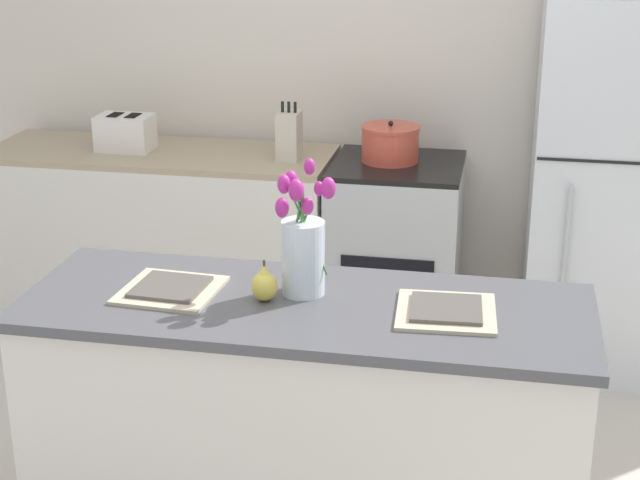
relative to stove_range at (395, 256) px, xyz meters
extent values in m
cube|color=silver|center=(-0.10, 0.40, 0.89)|extent=(5.20, 0.08, 2.70)
cube|color=silver|center=(-0.10, -1.60, -0.03)|extent=(1.76, 0.62, 0.85)
cube|color=#4C4C51|center=(-0.10, -1.60, 0.41)|extent=(1.80, 0.66, 0.03)
cube|color=silver|center=(-1.16, 0.00, -0.01)|extent=(1.68, 0.60, 0.88)
cube|color=tan|center=(-1.16, 0.00, 0.44)|extent=(1.68, 0.60, 0.03)
cube|color=#B2B5B7|center=(0.00, 0.00, -0.01)|extent=(0.60, 0.60, 0.89)
cube|color=black|center=(0.00, 0.00, 0.44)|extent=(0.60, 0.60, 0.02)
cube|color=black|center=(0.00, -0.30, -0.05)|extent=(0.42, 0.01, 0.29)
cube|color=silver|center=(0.95, 0.00, 0.39)|extent=(0.68, 0.64, 1.70)
cube|color=black|center=(0.95, -0.32, 0.60)|extent=(0.67, 0.01, 0.01)
cylinder|color=#B2B5B7|center=(0.76, -0.34, 0.12)|extent=(0.02, 0.02, 0.74)
cylinder|color=silver|center=(-0.12, -1.52, 0.55)|extent=(0.14, 0.14, 0.24)
cylinder|color=#3D8438|center=(-0.10, -1.53, 0.64)|extent=(0.13, 0.03, 0.27)
ellipsoid|color=#B22889|center=(-0.04, -1.54, 0.79)|extent=(0.05, 0.05, 0.07)
cylinder|color=#3D8438|center=(-0.11, -1.51, 0.63)|extent=(0.07, 0.05, 0.26)
ellipsoid|color=#B22889|center=(-0.08, -1.49, 0.77)|extent=(0.03, 0.03, 0.05)
cylinder|color=#3D8438|center=(-0.12, -1.51, 0.66)|extent=(0.02, 0.08, 0.33)
ellipsoid|color=#B22889|center=(-0.11, -1.47, 0.84)|extent=(0.04, 0.04, 0.05)
cylinder|color=#3D8438|center=(-0.14, -1.50, 0.63)|extent=(0.06, 0.06, 0.28)
ellipsoid|color=#B22889|center=(-0.17, -1.47, 0.79)|extent=(0.04, 0.04, 0.06)
cylinder|color=#3D8438|center=(-0.15, -1.53, 0.63)|extent=(0.07, 0.02, 0.28)
ellipsoid|color=#B22889|center=(-0.18, -1.54, 0.79)|extent=(0.04, 0.04, 0.06)
cylinder|color=#3D8438|center=(-0.14, -1.54, 0.60)|extent=(0.08, 0.05, 0.21)
ellipsoid|color=#B22889|center=(-0.18, -1.56, 0.73)|extent=(0.04, 0.04, 0.06)
cylinder|color=#3D8438|center=(-0.12, -1.54, 0.63)|extent=(0.02, 0.06, 0.27)
ellipsoid|color=#B22889|center=(-0.13, -1.57, 0.79)|extent=(0.05, 0.05, 0.07)
cylinder|color=#3D8438|center=(-0.11, -1.53, 0.60)|extent=(0.04, 0.04, 0.22)
ellipsoid|color=#B22889|center=(-0.10, -1.55, 0.73)|extent=(0.04, 0.04, 0.06)
ellipsoid|color=#E5CC4C|center=(-0.23, -1.61, 0.48)|extent=(0.08, 0.08, 0.10)
cone|color=#E5CC4C|center=(-0.23, -1.61, 0.53)|extent=(0.05, 0.05, 0.04)
cylinder|color=brown|center=(-0.23, -1.61, 0.56)|extent=(0.01, 0.01, 0.02)
cube|color=beige|center=(-0.54, -1.60, 0.44)|extent=(0.32, 0.32, 0.01)
cube|color=#514C47|center=(-0.54, -1.60, 0.45)|extent=(0.23, 0.23, 0.01)
cube|color=beige|center=(0.34, -1.60, 0.44)|extent=(0.32, 0.32, 0.01)
cube|color=#514C47|center=(0.34, -1.60, 0.45)|extent=(0.23, 0.23, 0.01)
cube|color=silver|center=(-1.32, -0.01, 0.54)|extent=(0.26, 0.18, 0.17)
cube|color=black|center=(-1.37, -0.01, 0.63)|extent=(0.05, 0.11, 0.01)
cube|color=black|center=(-1.28, -0.01, 0.63)|extent=(0.05, 0.11, 0.01)
cube|color=black|center=(-1.46, -0.01, 0.57)|extent=(0.02, 0.02, 0.02)
cylinder|color=#CC4C38|center=(-0.04, 0.03, 0.53)|extent=(0.26, 0.26, 0.15)
cylinder|color=#CC4C38|center=(-0.04, 0.03, 0.62)|extent=(0.27, 0.27, 0.01)
sphere|color=black|center=(-0.04, 0.03, 0.64)|extent=(0.02, 0.02, 0.02)
cube|color=beige|center=(-0.51, -0.02, 0.57)|extent=(0.10, 0.14, 0.22)
cylinder|color=black|center=(-0.54, -0.02, 0.70)|extent=(0.01, 0.01, 0.05)
cylinder|color=black|center=(-0.51, -0.02, 0.70)|extent=(0.01, 0.01, 0.05)
cylinder|color=black|center=(-0.48, -0.02, 0.70)|extent=(0.01, 0.01, 0.05)
camera|label=1|loc=(0.49, -4.36, 1.66)|focal=55.00mm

